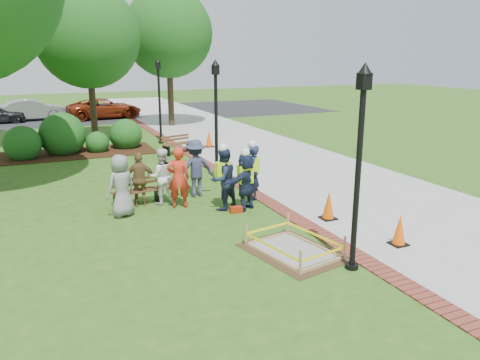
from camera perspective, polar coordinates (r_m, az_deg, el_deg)
name	(u,v)px	position (r m, az deg, el deg)	size (l,w,h in m)	color
ground	(241,230)	(12.17, 0.12, -6.14)	(100.00, 100.00, 0.00)	#285116
sidewalk	(252,148)	(22.95, 1.45, 3.97)	(6.00, 60.00, 0.02)	#9E9E99
brick_edging	(188,153)	(21.79, -6.32, 3.30)	(0.50, 60.00, 0.03)	maroon
mulch_bed	(77,153)	(22.86, -19.31, 3.11)	(7.00, 3.00, 0.05)	#381E0F
parking_lot	(99,114)	(37.92, -16.76, 7.69)	(36.00, 12.00, 0.01)	black
wet_concrete_pad	(293,243)	(10.84, 6.53, -7.63)	(2.12, 2.59, 0.55)	#47331E
bench_near	(138,197)	(14.39, -12.37, -2.05)	(1.55, 0.71, 0.81)	#512F1C
bench_far	(178,148)	(21.71, -7.53, 3.89)	(1.61, 0.97, 0.83)	brown
cone_front	(399,231)	(11.73, 18.87, -5.86)	(0.39, 0.39, 0.77)	black
cone_back	(329,206)	(13.04, 10.74, -3.12)	(0.41, 0.41, 0.81)	black
cone_far	(209,139)	(23.11, -3.80, 4.99)	(0.42, 0.42, 0.82)	black
toolbox	(236,210)	(13.46, -0.50, -3.63)	(0.36, 0.20, 0.18)	#95250B
lamp_near	(359,154)	(9.61, 14.34, 3.08)	(0.28, 0.28, 4.26)	black
lamp_mid	(216,111)	(16.57, -2.94, 8.35)	(0.28, 0.28, 4.26)	black
lamp_far	(159,95)	(24.18, -9.82, 10.23)	(0.28, 0.28, 4.26)	black
tree_back	(87,36)	(25.35, -18.11, 16.33)	(5.15, 5.15, 7.89)	#3D2D1E
tree_right	(168,33)	(30.48, -8.74, 17.27)	(5.46, 5.46, 8.45)	#3D2D1E
shrub_a	(24,159)	(22.43, -24.79, 2.29)	(1.59, 1.59, 1.59)	#1A4D16
shrub_b	(64,154)	(23.03, -20.64, 3.01)	(2.05, 2.05, 2.05)	#1A4D16
shrub_c	(98,152)	(22.85, -16.91, 3.24)	(1.06, 1.06, 1.06)	#1A4D16
shrub_d	(127,148)	(23.53, -13.66, 3.79)	(1.55, 1.55, 1.55)	#1A4D16
shrub_e	(70,149)	(24.12, -20.00, 3.58)	(1.11, 1.11, 1.11)	#1A4D16
casual_person_a	(121,186)	(13.37, -14.28, -0.69)	(0.66, 0.56, 1.76)	gray
casual_person_b	(178,178)	(13.83, -7.51, 0.26)	(0.65, 0.50, 1.81)	red
casual_person_c	(162,177)	(14.26, -9.53, 0.42)	(0.58, 0.41, 1.71)	white
casual_person_d	(140,180)	(14.20, -12.11, 0.06)	(0.58, 0.44, 1.62)	brown
casual_person_e	(196,168)	(14.90, -5.44, 1.43)	(0.60, 0.40, 1.83)	#303755
hivis_worker_a	(245,180)	(13.51, 0.64, 0.06)	(0.63, 0.56, 1.82)	#1B2648
hivis_worker_b	(252,172)	(14.24, 1.46, 1.01)	(0.66, 0.66, 1.92)	#1A2E44
hivis_worker_c	(223,177)	(13.54, -2.06, 0.33)	(0.67, 0.56, 1.95)	#1D2A4B
parked_car_b	(33,120)	(35.89, -23.88, 6.67)	(4.87, 2.12, 1.59)	#9E9DA2
parked_car_c	(105,118)	(35.24, -16.10, 7.23)	(4.76, 2.07, 1.55)	maroon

